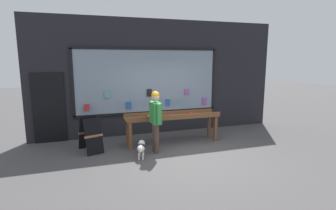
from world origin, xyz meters
TOP-DOWN VIEW (x-y plane):
  - ground_plane at (0.00, 0.00)m, footprint 40.00×40.00m
  - shopfront_facade at (-0.06, 2.39)m, footprint 8.35×0.29m
  - display_table_main at (0.00, 1.09)m, footprint 2.83×0.64m
  - person_browsing at (-0.70, 0.46)m, footprint 0.23×0.66m
  - small_dog at (-1.16, 0.18)m, footprint 0.30×0.60m
  - sandwich_board_sign at (-2.37, 1.07)m, footprint 0.66×0.85m

SIDE VIEW (x-z plane):
  - ground_plane at x=0.00m, z-range 0.00..0.00m
  - small_dog at x=-1.16m, z-range 0.08..0.47m
  - sandwich_board_sign at x=-2.37m, z-range 0.01..0.96m
  - display_table_main at x=0.00m, z-range 0.28..1.19m
  - person_browsing at x=-0.70m, z-range 0.14..1.80m
  - shopfront_facade at x=-0.06m, z-range -0.02..3.76m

